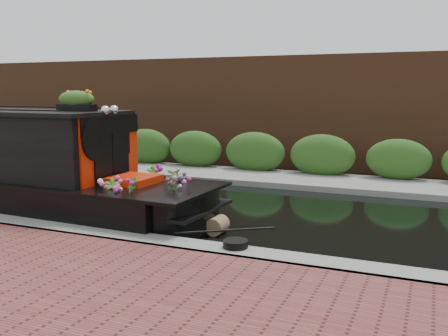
% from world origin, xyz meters
% --- Properties ---
extents(ground, '(80.00, 80.00, 0.00)m').
position_xyz_m(ground, '(0.00, 0.00, 0.00)').
color(ground, black).
rests_on(ground, ground).
extents(near_bank_coping, '(40.00, 0.60, 0.50)m').
position_xyz_m(near_bank_coping, '(0.00, -3.30, 0.00)').
color(near_bank_coping, gray).
rests_on(near_bank_coping, ground).
extents(far_bank_path, '(40.00, 2.40, 0.34)m').
position_xyz_m(far_bank_path, '(0.00, 4.20, 0.00)').
color(far_bank_path, gray).
rests_on(far_bank_path, ground).
extents(far_hedge, '(40.00, 1.10, 2.80)m').
position_xyz_m(far_hedge, '(0.00, 5.10, 0.00)').
color(far_hedge, '#2C561C').
rests_on(far_hedge, ground).
extents(far_brick_wall, '(40.00, 1.00, 8.00)m').
position_xyz_m(far_brick_wall, '(0.00, 7.20, 0.00)').
color(far_brick_wall, brown).
rests_on(far_brick_wall, ground).
extents(rope_fender, '(0.34, 0.44, 0.34)m').
position_xyz_m(rope_fender, '(1.64, -1.80, 0.17)').
color(rope_fender, brown).
rests_on(rope_fender, ground).
extents(coiled_mooring_rope, '(0.41, 0.41, 0.12)m').
position_xyz_m(coiled_mooring_rope, '(2.56, -3.17, 0.31)').
color(coiled_mooring_rope, black).
rests_on(coiled_mooring_rope, near_bank_coping).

